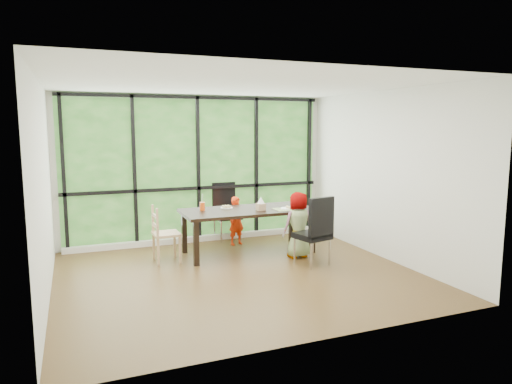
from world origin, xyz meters
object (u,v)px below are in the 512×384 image
at_px(plate_far, 227,208).
at_px(orange_cup, 202,206).
at_px(white_mug, 301,202).
at_px(child_older, 298,225).
at_px(plate_near, 288,209).
at_px(green_cup, 302,205).
at_px(child_toddler, 237,221).
at_px(dining_table, 248,231).
at_px(tissue_box, 261,207).
at_px(chair_interior_leather, 312,231).
at_px(chair_end_beech, 166,234).
at_px(chair_window_leather, 227,212).

relative_size(plate_far, orange_cup, 1.52).
bearing_deg(white_mug, plate_far, 172.24).
xyz_separation_m(child_older, plate_far, (-0.97, 0.79, 0.22)).
height_order(child_older, plate_near, child_older).
relative_size(orange_cup, white_mug, 1.44).
relative_size(plate_near, green_cup, 2.18).
bearing_deg(plate_far, child_toddler, 50.36).
height_order(dining_table, child_toddler, child_toddler).
bearing_deg(plate_near, white_mug, 36.06).
bearing_deg(dining_table, green_cup, -17.37).
bearing_deg(tissue_box, green_cup, -8.50).
xyz_separation_m(chair_interior_leather, child_older, (-0.01, 0.45, 0.00)).
height_order(green_cup, tissue_box, green_cup).
distance_m(chair_end_beech, plate_near, 2.06).
distance_m(chair_interior_leather, tissue_box, 1.02).
xyz_separation_m(chair_window_leather, plate_near, (0.69, -1.22, 0.22)).
distance_m(dining_table, child_toddler, 0.61).
bearing_deg(chair_interior_leather, tissue_box, -72.84).
xyz_separation_m(chair_window_leather, child_toddler, (0.05, -0.38, -0.10)).
relative_size(child_toddler, plate_near, 3.29).
distance_m(dining_table, chair_window_leather, 0.99).
height_order(dining_table, child_older, child_older).
relative_size(chair_window_leather, white_mug, 11.33).
bearing_deg(chair_end_beech, orange_cup, -73.93).
relative_size(child_older, green_cup, 8.80).
distance_m(chair_interior_leather, plate_far, 1.60).
xyz_separation_m(plate_near, tissue_box, (-0.47, 0.07, 0.05)).
distance_m(chair_window_leather, white_mug, 1.45).
distance_m(dining_table, chair_interior_leather, 1.23).
bearing_deg(child_toddler, dining_table, -105.13).
bearing_deg(plate_far, tissue_box, -40.03).
bearing_deg(orange_cup, tissue_box, -21.23).
distance_m(child_toddler, plate_near, 1.10).
relative_size(dining_table, chair_end_beech, 2.47).
bearing_deg(plate_far, chair_window_leather, 71.11).
xyz_separation_m(dining_table, tissue_box, (0.16, -0.17, 0.43)).
relative_size(child_toddler, orange_cup, 6.42).
relative_size(chair_end_beech, plate_near, 3.37).
relative_size(green_cup, tissue_box, 0.92).
xyz_separation_m(chair_window_leather, white_mug, (1.08, -0.93, 0.26)).
distance_m(dining_table, plate_near, 0.78).
distance_m(chair_interior_leather, orange_cup, 1.87).
distance_m(chair_end_beech, tissue_box, 1.60).
bearing_deg(chair_interior_leather, white_mug, -122.19).
xyz_separation_m(chair_window_leather, tissue_box, (0.21, -1.15, 0.27)).
height_order(chair_end_beech, white_mug, chair_end_beech).
bearing_deg(plate_far, dining_table, -36.31).
bearing_deg(white_mug, child_older, -121.08).
bearing_deg(white_mug, plate_near, -143.94).
bearing_deg(child_toddler, white_mug, -43.67).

